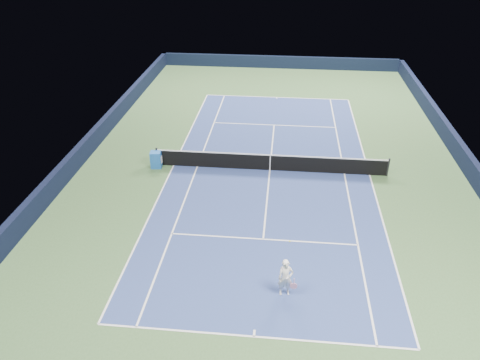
# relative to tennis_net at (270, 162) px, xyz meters

# --- Properties ---
(ground) EXTENTS (40.00, 40.00, 0.00)m
(ground) POSITION_rel_tennis_net_xyz_m (0.00, 0.00, -0.50)
(ground) COLOR #3A5A31
(ground) RESTS_ON ground
(wall_far) EXTENTS (22.00, 0.35, 1.10)m
(wall_far) POSITION_rel_tennis_net_xyz_m (0.00, 19.82, 0.05)
(wall_far) COLOR black
(wall_far) RESTS_ON ground
(wall_right) EXTENTS (0.35, 40.00, 1.10)m
(wall_right) POSITION_rel_tennis_net_xyz_m (10.82, 0.00, 0.05)
(wall_right) COLOR black
(wall_right) RESTS_ON ground
(wall_left) EXTENTS (0.35, 40.00, 1.10)m
(wall_left) POSITION_rel_tennis_net_xyz_m (-10.82, 0.00, 0.05)
(wall_left) COLOR black
(wall_left) RESTS_ON ground
(court_surface) EXTENTS (10.97, 23.77, 0.01)m
(court_surface) POSITION_rel_tennis_net_xyz_m (0.00, 0.00, -0.50)
(court_surface) COLOR navy
(court_surface) RESTS_ON ground
(baseline_far) EXTENTS (10.97, 0.08, 0.00)m
(baseline_far) POSITION_rel_tennis_net_xyz_m (0.00, 11.88, -0.50)
(baseline_far) COLOR white
(baseline_far) RESTS_ON ground
(baseline_near) EXTENTS (10.97, 0.08, 0.00)m
(baseline_near) POSITION_rel_tennis_net_xyz_m (0.00, -11.88, -0.50)
(baseline_near) COLOR white
(baseline_near) RESTS_ON ground
(sideline_doubles_right) EXTENTS (0.08, 23.77, 0.00)m
(sideline_doubles_right) POSITION_rel_tennis_net_xyz_m (5.49, 0.00, -0.50)
(sideline_doubles_right) COLOR white
(sideline_doubles_right) RESTS_ON ground
(sideline_doubles_left) EXTENTS (0.08, 23.77, 0.00)m
(sideline_doubles_left) POSITION_rel_tennis_net_xyz_m (-5.49, 0.00, -0.50)
(sideline_doubles_left) COLOR white
(sideline_doubles_left) RESTS_ON ground
(sideline_singles_right) EXTENTS (0.08, 23.77, 0.00)m
(sideline_singles_right) POSITION_rel_tennis_net_xyz_m (4.12, 0.00, -0.50)
(sideline_singles_right) COLOR white
(sideline_singles_right) RESTS_ON ground
(sideline_singles_left) EXTENTS (0.08, 23.77, 0.00)m
(sideline_singles_left) POSITION_rel_tennis_net_xyz_m (-4.12, 0.00, -0.50)
(sideline_singles_left) COLOR white
(sideline_singles_left) RESTS_ON ground
(service_line_far) EXTENTS (8.23, 0.08, 0.00)m
(service_line_far) POSITION_rel_tennis_net_xyz_m (0.00, 6.40, -0.50)
(service_line_far) COLOR white
(service_line_far) RESTS_ON ground
(service_line_near) EXTENTS (8.23, 0.08, 0.00)m
(service_line_near) POSITION_rel_tennis_net_xyz_m (0.00, -6.40, -0.50)
(service_line_near) COLOR white
(service_line_near) RESTS_ON ground
(center_service_line) EXTENTS (0.08, 12.80, 0.00)m
(center_service_line) POSITION_rel_tennis_net_xyz_m (0.00, 0.00, -0.50)
(center_service_line) COLOR white
(center_service_line) RESTS_ON ground
(center_mark_far) EXTENTS (0.08, 0.30, 0.00)m
(center_mark_far) POSITION_rel_tennis_net_xyz_m (0.00, 11.73, -0.50)
(center_mark_far) COLOR white
(center_mark_far) RESTS_ON ground
(center_mark_near) EXTENTS (0.08, 0.30, 0.00)m
(center_mark_near) POSITION_rel_tennis_net_xyz_m (0.00, -11.73, -0.50)
(center_mark_near) COLOR white
(center_mark_near) RESTS_ON ground
(tennis_net) EXTENTS (12.90, 0.10, 1.07)m
(tennis_net) POSITION_rel_tennis_net_xyz_m (0.00, 0.00, 0.00)
(tennis_net) COLOR black
(tennis_net) RESTS_ON ground
(sponsor_cube) EXTENTS (0.63, 0.59, 0.95)m
(sponsor_cube) POSITION_rel_tennis_net_xyz_m (-6.40, -0.28, -0.03)
(sponsor_cube) COLOR blue
(sponsor_cube) RESTS_ON ground
(tennis_player) EXTENTS (0.77, 1.27, 1.75)m
(tennis_player) POSITION_rel_tennis_net_xyz_m (1.00, -9.70, 0.28)
(tennis_player) COLOR white
(tennis_player) RESTS_ON ground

